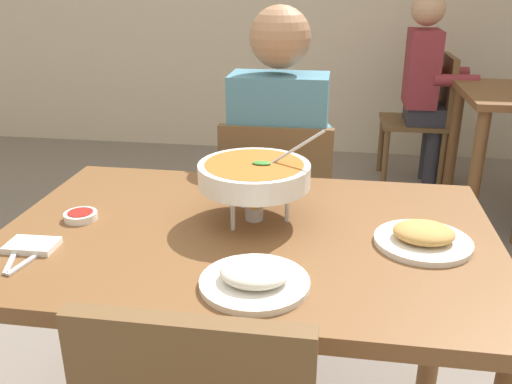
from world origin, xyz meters
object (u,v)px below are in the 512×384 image
at_px(curry_bowl, 254,175).
at_px(diner_main, 279,156).
at_px(chair_diner_main, 277,215).
at_px(patron_bg_left, 427,79).
at_px(appetizer_plate, 423,237).
at_px(sauce_dish, 80,216).
at_px(chair_bg_left, 428,112).
at_px(rice_plate, 255,278).
at_px(dining_table_main, 248,269).

bearing_deg(curry_bowl, diner_main, 90.60).
xyz_separation_m(chair_diner_main, curry_bowl, (0.01, -0.64, 0.40)).
distance_m(curry_bowl, patron_bg_left, 2.63).
bearing_deg(diner_main, appetizer_plate, -59.62).
relative_size(diner_main, sauce_dish, 14.56).
bearing_deg(sauce_dish, diner_main, 58.27).
xyz_separation_m(curry_bowl, appetizer_plate, (0.44, -0.09, -0.11)).
bearing_deg(appetizer_plate, chair_bg_left, 81.52).
xyz_separation_m(appetizer_plate, patron_bg_left, (0.35, 2.58, -0.05)).
height_order(curry_bowl, appetizer_plate, curry_bowl).
bearing_deg(curry_bowl, chair_diner_main, 90.63).
bearing_deg(appetizer_plate, chair_diner_main, 121.49).
xyz_separation_m(curry_bowl, rice_plate, (0.05, -0.34, -0.11)).
height_order(diner_main, rice_plate, diner_main).
xyz_separation_m(rice_plate, appetizer_plate, (0.38, 0.26, 0.00)).
relative_size(chair_diner_main, rice_plate, 3.75).
xyz_separation_m(sauce_dish, patron_bg_left, (1.26, 2.58, -0.05)).
xyz_separation_m(chair_diner_main, appetizer_plate, (0.45, -0.73, 0.29)).
distance_m(rice_plate, appetizer_plate, 0.46).
bearing_deg(rice_plate, chair_diner_main, 93.57).
distance_m(rice_plate, chair_bg_left, 3.00).
bearing_deg(rice_plate, dining_table_main, 102.87).
height_order(rice_plate, sauce_dish, rice_plate).
distance_m(appetizer_plate, sauce_dish, 0.91).
bearing_deg(chair_diner_main, rice_plate, -86.43).
bearing_deg(patron_bg_left, sauce_dish, -116.05).
height_order(diner_main, patron_bg_left, same).
bearing_deg(chair_diner_main, sauce_dish, -122.89).
bearing_deg(sauce_dish, patron_bg_left, 63.95).
distance_m(diner_main, appetizer_plate, 0.88).
height_order(appetizer_plate, sauce_dish, appetizer_plate).
distance_m(dining_table_main, rice_plate, 0.31).
xyz_separation_m(dining_table_main, curry_bowl, (0.01, 0.07, 0.25)).
distance_m(chair_bg_left, patron_bg_left, 0.24).
distance_m(dining_table_main, diner_main, 0.75).
height_order(curry_bowl, sauce_dish, curry_bowl).
bearing_deg(dining_table_main, rice_plate, -77.13).
height_order(chair_bg_left, patron_bg_left, patron_bg_left).
relative_size(diner_main, appetizer_plate, 5.46).
relative_size(chair_diner_main, chair_bg_left, 1.00).
height_order(chair_diner_main, sauce_dish, chair_diner_main).
bearing_deg(curry_bowl, rice_plate, -80.97).
xyz_separation_m(rice_plate, sauce_dish, (-0.52, 0.27, -0.01)).
height_order(diner_main, appetizer_plate, diner_main).
xyz_separation_m(appetizer_plate, sauce_dish, (-0.91, 0.01, -0.01)).
relative_size(chair_diner_main, appetizer_plate, 3.75).
xyz_separation_m(curry_bowl, sauce_dish, (-0.47, -0.08, -0.12)).
height_order(dining_table_main, rice_plate, rice_plate).
relative_size(dining_table_main, diner_main, 0.98).
bearing_deg(patron_bg_left, dining_table_main, -107.17).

